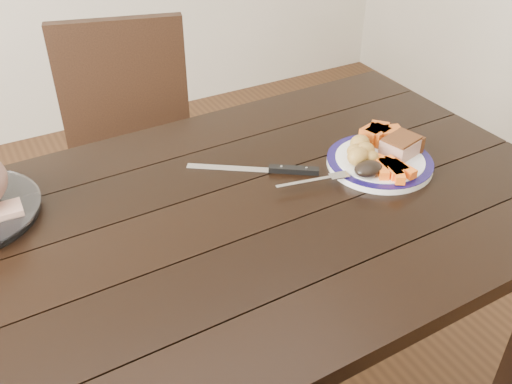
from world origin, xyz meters
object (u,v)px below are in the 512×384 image
pork_slice (401,147)px  dining_table (220,250)px  fork (318,180)px  chair_far (132,151)px  dinner_plate (379,163)px  carving_knife (277,169)px

pork_slice → dining_table: bearing=179.2°
dining_table → fork: 0.27m
dining_table → chair_far: bearing=88.1°
dinner_plate → carving_knife: bearing=157.5°
pork_slice → dinner_plate: bearing=175.2°
chair_far → dinner_plate: 0.88m
dinner_plate → carving_knife: 0.25m
pork_slice → fork: pork_slice is taller
chair_far → carving_knife: 0.70m
dining_table → pork_slice: bearing=-0.8°
dining_table → dinner_plate: dinner_plate is taller
dinner_plate → fork: size_ratio=1.44×
pork_slice → fork: 0.24m
chair_far → dinner_plate: bearing=134.8°
fork → carving_knife: fork is taller
dining_table → dinner_plate: bearing=-0.3°
chair_far → carving_knife: size_ratio=3.38×
dinner_plate → pork_slice: bearing=-4.8°
fork → dining_table: bearing=-170.8°
dining_table → carving_knife: bearing=25.0°
chair_far → fork: chair_far is taller
fork → carving_knife: bearing=126.3°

